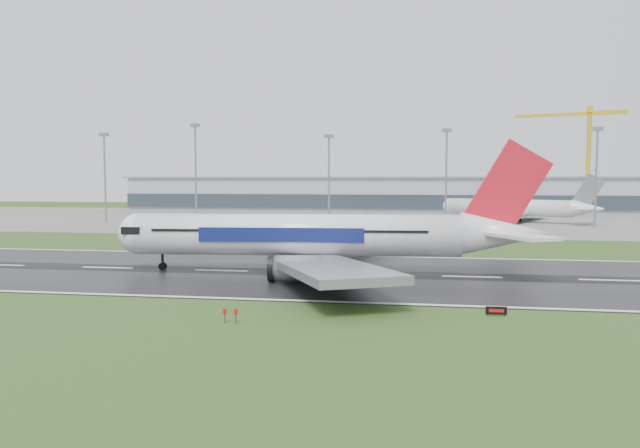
# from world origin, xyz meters

# --- Properties ---
(ground) EXTENTS (520.00, 520.00, 0.00)m
(ground) POSITION_xyz_m (0.00, 0.00, 0.00)
(ground) COLOR #294619
(ground) RESTS_ON ground
(runway) EXTENTS (400.00, 45.00, 0.10)m
(runway) POSITION_xyz_m (0.00, 0.00, 0.05)
(runway) COLOR black
(runway) RESTS_ON ground
(apron) EXTENTS (400.00, 130.00, 0.08)m
(apron) POSITION_xyz_m (0.00, 125.00, 0.04)
(apron) COLOR slate
(apron) RESTS_ON ground
(terminal) EXTENTS (240.00, 36.00, 15.00)m
(terminal) POSITION_xyz_m (0.00, 185.00, 7.50)
(terminal) COLOR #9698A1
(terminal) RESTS_ON ground
(main_airliner) EXTENTS (73.44, 70.45, 20.21)m
(main_airliner) POSITION_xyz_m (-2.66, 1.23, 10.21)
(main_airliner) COLOR white
(main_airliner) RESTS_ON runway
(parked_airliner) EXTENTS (70.99, 69.14, 16.03)m
(parked_airliner) POSITION_xyz_m (45.02, 119.61, 8.10)
(parked_airliner) COLOR silver
(parked_airliner) RESTS_ON apron
(tower_crane) EXTENTS (46.94, 17.67, 47.63)m
(tower_crane) POSITION_xyz_m (89.71, 200.00, 23.82)
(tower_crane) COLOR gold
(tower_crane) RESTS_ON ground
(runway_sign) EXTENTS (2.30, 0.29, 1.04)m
(runway_sign) POSITION_xyz_m (20.24, -26.03, 0.52)
(runway_sign) COLOR black
(runway_sign) RESTS_ON ground
(floodmast_0) EXTENTS (0.64, 0.64, 29.46)m
(floodmast_0) POSITION_xyz_m (-94.65, 100.00, 14.73)
(floodmast_0) COLOR gray
(floodmast_0) RESTS_ON ground
(floodmast_1) EXTENTS (0.64, 0.64, 32.16)m
(floodmast_1) POSITION_xyz_m (-61.83, 100.00, 16.08)
(floodmast_1) COLOR gray
(floodmast_1) RESTS_ON ground
(floodmast_2) EXTENTS (0.64, 0.64, 28.10)m
(floodmast_2) POSITION_xyz_m (-16.55, 100.00, 14.05)
(floodmast_2) COLOR gray
(floodmast_2) RESTS_ON ground
(floodmast_3) EXTENTS (0.64, 0.64, 29.48)m
(floodmast_3) POSITION_xyz_m (20.78, 100.00, 14.74)
(floodmast_3) COLOR gray
(floodmast_3) RESTS_ON ground
(floodmast_4) EXTENTS (0.64, 0.64, 29.38)m
(floodmast_4) POSITION_xyz_m (65.41, 100.00, 14.69)
(floodmast_4) COLOR gray
(floodmast_4) RESTS_ON ground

